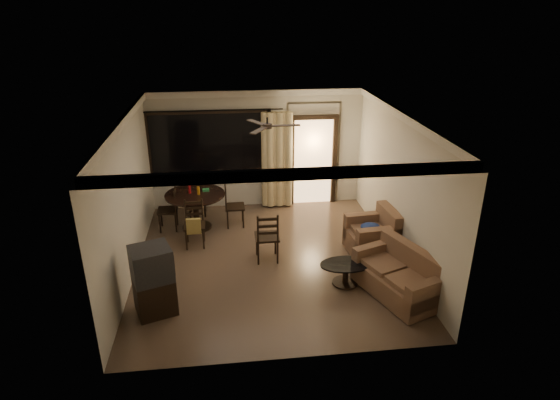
{
  "coord_description": "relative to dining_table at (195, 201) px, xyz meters",
  "views": [
    {
      "loc": [
        -0.72,
        -7.88,
        4.61
      ],
      "look_at": [
        0.25,
        0.2,
        1.17
      ],
      "focal_mm": 30.0,
      "sensor_mm": 36.0,
      "label": 1
    }
  ],
  "objects": [
    {
      "name": "dining_chair_south",
      "position": [
        0.01,
        -0.86,
        -0.33
      ],
      "size": [
        0.42,
        0.48,
        0.95
      ],
      "rotation": [
        0.0,
        0.0,
        0.01
      ],
      "color": "black",
      "rests_on": "ground"
    },
    {
      "name": "sofa",
      "position": [
        3.54,
        -3.01,
        -0.31
      ],
      "size": [
        1.31,
        1.72,
        0.82
      ],
      "rotation": [
        0.0,
        0.0,
        0.37
      ],
      "color": "#482821",
      "rests_on": "ground"
    },
    {
      "name": "ground",
      "position": [
        1.44,
        -1.61,
        -0.63
      ],
      "size": [
        5.5,
        5.5,
        0.0
      ],
      "primitive_type": "plane",
      "color": "#7F6651",
      "rests_on": "ground"
    },
    {
      "name": "dining_table",
      "position": [
        0.0,
        0.0,
        0.0
      ],
      "size": [
        1.29,
        1.29,
        1.02
      ],
      "rotation": [
        0.0,
        0.0,
        0.01
      ],
      "color": "black",
      "rests_on": "ground"
    },
    {
      "name": "armchair",
      "position": [
        3.55,
        -1.56,
        -0.26
      ],
      "size": [
        0.97,
        0.97,
        0.9
      ],
      "rotation": [
        0.0,
        0.0,
        0.09
      ],
      "color": "#482821",
      "rests_on": "ground"
    },
    {
      "name": "room_shell",
      "position": [
        2.03,
        0.16,
        1.2
      ],
      "size": [
        5.5,
        6.7,
        5.5
      ],
      "color": "beige",
      "rests_on": "ground"
    },
    {
      "name": "side_chair",
      "position": [
        1.41,
        -1.59,
        -0.33
      ],
      "size": [
        0.46,
        0.46,
        1.03
      ],
      "rotation": [
        0.0,
        0.0,
        3.15
      ],
      "color": "black",
      "rests_on": "ground"
    },
    {
      "name": "tv_cabinet",
      "position": [
        -0.52,
        -3.03,
        -0.05
      ],
      "size": [
        0.75,
        0.71,
        1.15
      ],
      "rotation": [
        0.0,
        0.0,
        0.34
      ],
      "color": "black",
      "rests_on": "ground"
    },
    {
      "name": "dining_chair_west",
      "position": [
        -0.6,
        -0.01,
        -0.35
      ],
      "size": [
        0.42,
        0.42,
        0.95
      ],
      "rotation": [
        0.0,
        0.0,
        -1.56
      ],
      "color": "black",
      "rests_on": "ground"
    },
    {
      "name": "dining_chair_north",
      "position": [
        -0.01,
        0.67,
        -0.35
      ],
      "size": [
        0.42,
        0.42,
        0.95
      ],
      "rotation": [
        0.0,
        0.0,
        3.15
      ],
      "color": "black",
      "rests_on": "ground"
    },
    {
      "name": "coffee_table",
      "position": [
        2.71,
        -2.6,
        -0.36
      ],
      "size": [
        0.93,
        0.56,
        0.41
      ],
      "rotation": [
        0.0,
        0.0,
        -0.29
      ],
      "color": "black",
      "rests_on": "ground"
    },
    {
      "name": "dining_chair_east",
      "position": [
        0.84,
        0.01,
        -0.35
      ],
      "size": [
        0.42,
        0.42,
        0.95
      ],
      "rotation": [
        0.0,
        0.0,
        1.58
      ],
      "color": "black",
      "rests_on": "ground"
    }
  ]
}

